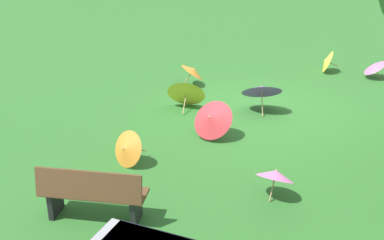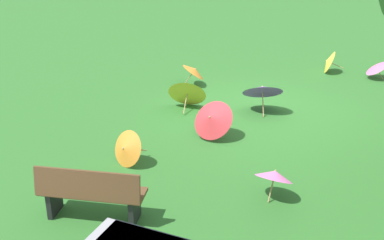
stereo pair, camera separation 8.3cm
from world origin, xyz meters
TOP-DOWN VIEW (x-y plane):
  - ground at (0.00, 0.00)m, footprint 40.00×40.00m
  - park_bench at (1.39, 5.21)m, footprint 1.66×0.77m
  - parasol_pink_0 at (-2.47, -3.54)m, footprint 0.74×0.77m
  - parasol_purple_2 at (-0.02, 0.01)m, footprint 1.18×1.13m
  - parasol_yellow_0 at (-1.14, -3.67)m, footprint 0.69×0.72m
  - parasol_pink_1 at (-1.04, 3.63)m, footprint 0.72×0.72m
  - parasol_orange_0 at (2.12, -1.21)m, footprint 0.86×0.88m
  - parasol_yellow_1 at (1.70, 0.38)m, footprint 1.01×0.93m
  - parasol_red_0 at (0.62, 1.83)m, footprint 1.03×0.95m
  - parasol_orange_1 at (1.73, 3.49)m, footprint 0.79×0.78m

SIDE VIEW (x-z plane):
  - ground at x=0.00m, z-range 0.00..0.00m
  - parasol_yellow_0 at x=-1.14m, z-range 0.00..0.67m
  - parasol_orange_1 at x=1.73m, z-range 0.00..0.68m
  - parasol_pink_0 at x=-2.47m, z-range 0.06..0.62m
  - parasol_pink_1 at x=-1.04m, z-range 0.11..0.72m
  - parasol_yellow_1 at x=1.70m, z-range 0.00..0.83m
  - parasol_orange_0 at x=2.12m, z-range 0.09..0.75m
  - parasol_red_0 at x=0.62m, z-range 0.02..0.85m
  - park_bench at x=1.39m, z-range 0.01..0.92m
  - parasol_purple_2 at x=-0.02m, z-range 0.11..0.98m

